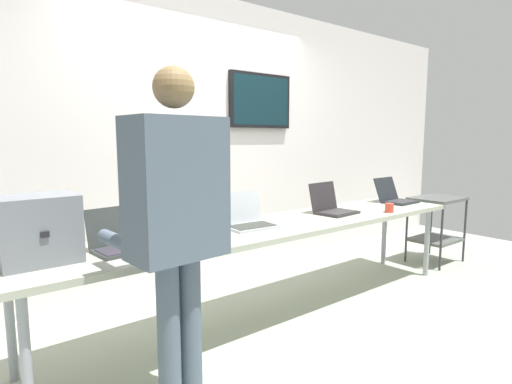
{
  "coord_description": "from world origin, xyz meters",
  "views": [
    {
      "loc": [
        -2.05,
        -2.34,
        1.39
      ],
      "look_at": [
        -0.12,
        0.11,
        0.97
      ],
      "focal_mm": 28.72,
      "sensor_mm": 36.0,
      "label": 1
    }
  ],
  "objects": [
    {
      "name": "ground",
      "position": [
        0.0,
        0.0,
        -0.02
      ],
      "size": [
        8.0,
        8.0,
        0.04
      ],
      "primitive_type": "cube",
      "color": "#99A18F"
    },
    {
      "name": "back_wall",
      "position": [
        0.02,
        1.13,
        1.38
      ],
      "size": [
        8.0,
        0.11,
        2.73
      ],
      "color": "silver",
      "rests_on": "ground"
    },
    {
      "name": "workbench",
      "position": [
        0.0,
        0.0,
        0.68
      ],
      "size": [
        3.78,
        0.7,
        0.73
      ],
      "color": "#A4A895",
      "rests_on": "ground"
    },
    {
      "name": "equipment_box",
      "position": [
        -1.65,
        0.05,
        0.91
      ],
      "size": [
        0.38,
        0.32,
        0.36
      ],
      "color": "slate",
      "rests_on": "workbench"
    },
    {
      "name": "laptop_station_0",
      "position": [
        -1.2,
        0.02,
        0.78
      ],
      "size": [
        0.39,
        0.32,
        0.25
      ],
      "color": "#353A38",
      "rests_on": "workbench"
    },
    {
      "name": "laptop_station_1",
      "position": [
        -0.25,
        0.06,
        0.79
      ],
      "size": [
        0.37,
        0.32,
        0.25
      ],
      "color": "#ACB2B7",
      "rests_on": "workbench"
    },
    {
      "name": "laptop_station_2",
      "position": [
        0.68,
        0.05,
        0.79
      ],
      "size": [
        0.37,
        0.35,
        0.26
      ],
      "color": "#282426",
      "rests_on": "workbench"
    },
    {
      "name": "laptop_station_3",
      "position": [
        1.65,
        0.05,
        0.78
      ],
      "size": [
        0.35,
        0.35,
        0.25
      ],
      "color": "black",
      "rests_on": "workbench"
    },
    {
      "name": "person",
      "position": [
        -1.18,
        -0.62,
        1.04
      ],
      "size": [
        0.47,
        0.61,
        1.71
      ],
      "color": "#4E5C6C",
      "rests_on": "ground"
    },
    {
      "name": "coffee_mug",
      "position": [
        1.11,
        -0.25,
        0.77
      ],
      "size": [
        0.08,
        0.08,
        0.08
      ],
      "color": "#CD412E",
      "rests_on": "workbench"
    },
    {
      "name": "storage_cart",
      "position": [
        2.31,
        -0.06,
        0.48
      ],
      "size": [
        0.56,
        0.44,
        0.73
      ],
      "color": "#4F5250",
      "rests_on": "ground"
    }
  ]
}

